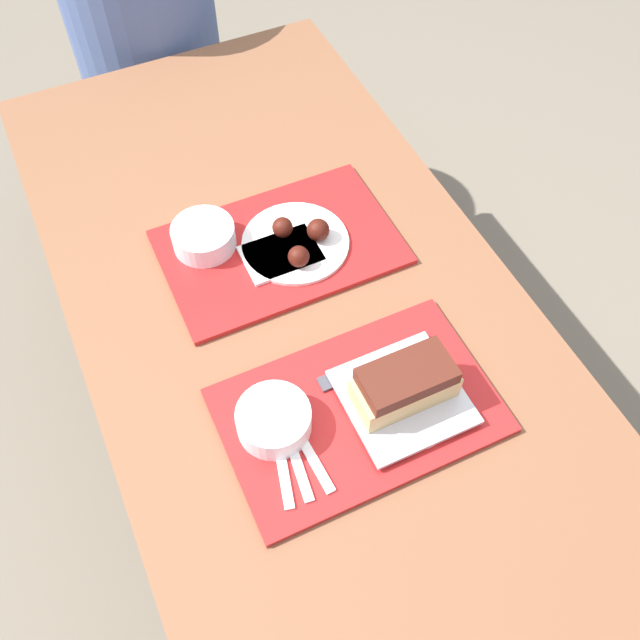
{
  "coord_description": "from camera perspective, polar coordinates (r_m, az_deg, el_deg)",
  "views": [
    {
      "loc": [
        -0.29,
        -0.65,
        1.79
      ],
      "look_at": [
        0.01,
        0.0,
        0.76
      ],
      "focal_mm": 40.0,
      "sensor_mm": 36.0,
      "label": 1
    }
  ],
  "objects": [
    {
      "name": "tray_far",
      "position": [
        1.4,
        -3.24,
        5.85
      ],
      "size": [
        0.45,
        0.29,
        0.01
      ],
      "color": "red",
      "rests_on": "picnic_table"
    },
    {
      "name": "tray_near",
      "position": [
        1.2,
        2.98,
        -7.27
      ],
      "size": [
        0.45,
        0.29,
        0.01
      ],
      "color": "red",
      "rests_on": "picnic_table"
    },
    {
      "name": "bowl_coleslaw_near",
      "position": [
        1.16,
        -3.73,
        -7.92
      ],
      "size": [
        0.12,
        0.12,
        0.05
      ],
      "color": "silver",
      "rests_on": "tray_near"
    },
    {
      "name": "plastic_knife_near",
      "position": [
        1.16,
        -1.11,
        -10.18
      ],
      "size": [
        0.03,
        0.17,
        0.0
      ],
      "color": "white",
      "rests_on": "tray_near"
    },
    {
      "name": "plastic_spoon_near",
      "position": [
        1.15,
        -3.14,
        -11.0
      ],
      "size": [
        0.06,
        0.17,
        0.0
      ],
      "color": "white",
      "rests_on": "tray_near"
    },
    {
      "name": "person_seated_across",
      "position": [
        2.09,
        -14.22,
        22.96
      ],
      "size": [
        0.39,
        0.39,
        0.68
      ],
      "color": "#4C6093",
      "rests_on": "picnic_bench_far"
    },
    {
      "name": "plastic_fork_near",
      "position": [
        1.16,
        -2.12,
        -10.59
      ],
      "size": [
        0.04,
        0.17,
        0.0
      ],
      "color": "white",
      "rests_on": "tray_near"
    },
    {
      "name": "picnic_table",
      "position": [
        1.36,
        -0.37,
        -3.25
      ],
      "size": [
        0.8,
        1.8,
        0.72
      ],
      "color": "brown",
      "rests_on": "ground_plane"
    },
    {
      "name": "picnic_bench_far",
      "position": [
        2.29,
        -12.65,
        15.5
      ],
      "size": [
        0.76,
        0.28,
        0.45
      ],
      "color": "brown",
      "rests_on": "ground_plane"
    },
    {
      "name": "bowl_coleslaw_far",
      "position": [
        1.4,
        -9.31,
        6.7
      ],
      "size": [
        0.12,
        0.12,
        0.05
      ],
      "color": "silver",
      "rests_on": "tray_far"
    },
    {
      "name": "condiment_packet",
      "position": [
        1.22,
        0.76,
        -4.95
      ],
      "size": [
        0.04,
        0.03,
        0.01
      ],
      "color": "#3F3F47",
      "rests_on": "tray_near"
    },
    {
      "name": "wings_plate_far",
      "position": [
        1.39,
        -1.8,
        6.37
      ],
      "size": [
        0.21,
        0.21,
        0.05
      ],
      "color": "white",
      "rests_on": "tray_far"
    },
    {
      "name": "brisket_sandwich_plate",
      "position": [
        1.18,
        6.76,
        -5.51
      ],
      "size": [
        0.19,
        0.19,
        0.1
      ],
      "color": "white",
      "rests_on": "tray_near"
    },
    {
      "name": "napkin_far",
      "position": [
        1.38,
        -3.14,
        5.28
      ],
      "size": [
        0.15,
        0.1,
        0.01
      ],
      "color": "white",
      "rests_on": "tray_far"
    },
    {
      "name": "ground_plane",
      "position": [
        1.93,
        -0.27,
        -13.18
      ],
      "size": [
        12.0,
        12.0,
        0.0
      ],
      "primitive_type": "plane",
      "color": "#706656"
    }
  ]
}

